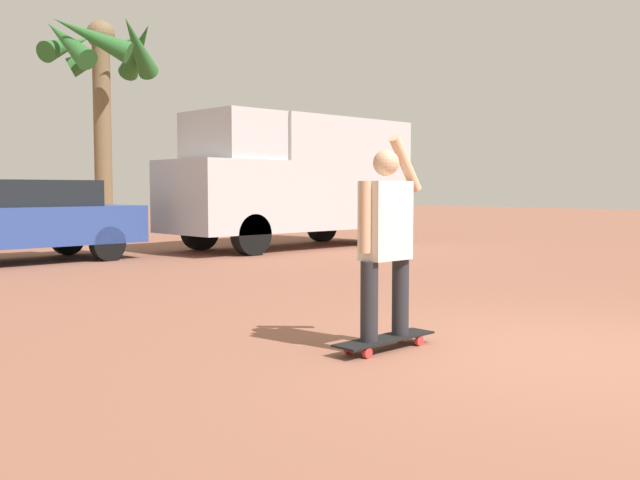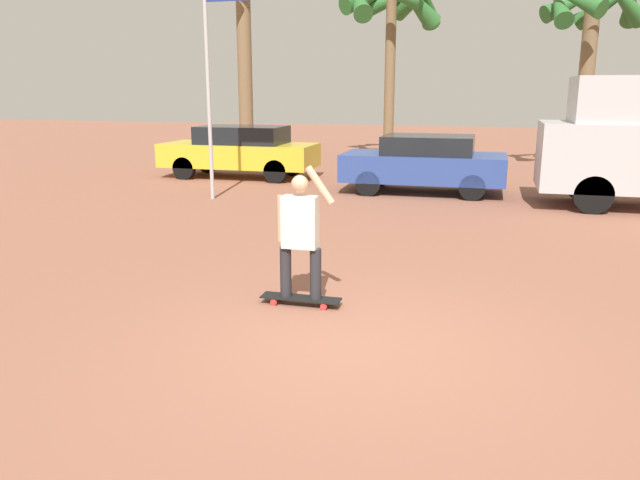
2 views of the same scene
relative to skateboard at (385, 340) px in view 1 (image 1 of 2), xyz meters
The scene contains 6 objects.
ground_plane 1.44m from the skateboard, 48.70° to the right, with size 80.00×80.00×0.00m, color #935B47.
skateboard is the anchor object (origin of this frame).
person_skateboarder 0.87m from the skateboard, behind, with size 0.71×0.22×1.64m.
camper_van 10.34m from the skateboard, 52.33° to the left, with size 5.83×2.04×2.87m.
parked_car_blue 9.06m from the skateboard, 86.48° to the left, with size 4.06×1.89×1.46m.
palm_tree_near_van 15.82m from the skateboard, 71.23° to the left, with size 3.25×3.32×5.89m.
Camera 1 is at (-5.26, -2.66, 1.30)m, focal length 40.00 mm.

